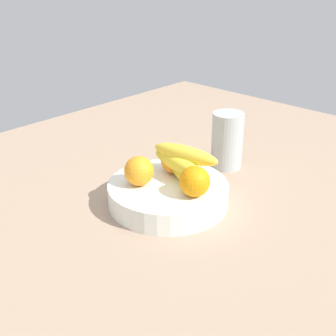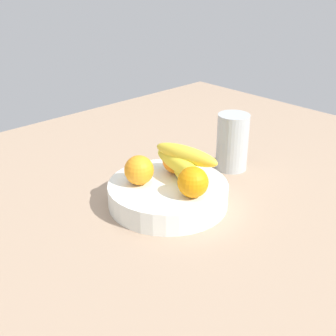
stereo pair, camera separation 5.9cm
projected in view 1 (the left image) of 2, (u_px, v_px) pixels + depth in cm
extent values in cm
cube|color=#A0856D|center=(157.00, 207.00, 106.56)|extent=(180.00, 140.00, 3.00)
cylinder|color=white|center=(168.00, 194.00, 104.07)|extent=(27.95, 27.95, 5.26)
sphere|color=orange|center=(139.00, 171.00, 101.19)|extent=(6.84, 6.84, 6.84)
sphere|color=orange|center=(195.00, 181.00, 96.49)|extent=(6.84, 6.84, 6.84)
sphere|color=orange|center=(175.00, 159.00, 106.94)|extent=(6.84, 6.84, 6.84)
ellipsoid|color=yellow|center=(183.00, 172.00, 104.03)|extent=(11.15, 17.00, 4.00)
ellipsoid|color=yellow|center=(178.00, 163.00, 103.20)|extent=(7.05, 17.45, 4.00)
ellipsoid|color=yellow|center=(185.00, 154.00, 102.33)|extent=(6.53, 17.41, 4.00)
cylinder|color=#B0B6B8|center=(227.00, 140.00, 120.58)|extent=(8.51, 8.51, 15.41)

